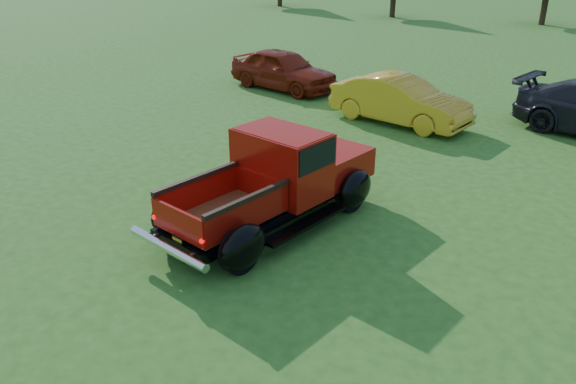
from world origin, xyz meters
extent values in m
plane|color=#285418|center=(0.00, 0.00, 0.00)|extent=(120.00, 120.00, 0.00)
cylinder|color=#332114|center=(-12.00, 29.00, 0.83)|extent=(0.36, 0.36, 1.66)
cylinder|color=#332114|center=(-3.00, 31.00, 0.90)|extent=(0.36, 0.36, 1.80)
cylinder|color=black|center=(-1.69, -0.79, 0.37)|extent=(0.30, 0.76, 0.74)
cylinder|color=black|center=(-0.13, -0.97, 0.37)|extent=(0.30, 0.76, 0.74)
cylinder|color=black|center=(-1.36, 2.14, 0.37)|extent=(0.30, 0.76, 0.74)
cylinder|color=black|center=(0.19, 1.96, 0.37)|extent=(0.30, 0.76, 0.74)
cube|color=black|center=(-0.74, 0.63, 0.41)|extent=(1.76, 4.44, 0.18)
cube|color=#9D1008|center=(-0.57, 2.14, 0.79)|extent=(1.71, 1.55, 0.57)
cube|color=silver|center=(-0.49, 2.85, 0.78)|extent=(1.47, 0.22, 0.46)
cube|color=#9D1008|center=(-0.70, 0.95, 1.11)|extent=(1.75, 1.23, 1.20)
cube|color=black|center=(-0.70, 0.95, 1.43)|extent=(1.77, 1.15, 0.46)
cube|color=#9D1008|center=(-0.70, 0.95, 1.68)|extent=(1.66, 1.13, 0.07)
cube|color=brown|center=(-0.87, -0.51, 0.57)|extent=(1.44, 1.97, 0.05)
cube|color=#9D1008|center=(-1.48, -0.44, 0.81)|extent=(0.25, 1.84, 0.48)
cube|color=#9D1008|center=(-0.25, -0.58, 0.81)|extent=(0.25, 1.84, 0.48)
cube|color=#9D1008|center=(-0.77, 0.40, 0.81)|extent=(1.24, 0.18, 0.48)
cube|color=#9D1008|center=(-0.97, -1.43, 0.81)|extent=(1.24, 0.19, 0.48)
cube|color=black|center=(-1.48, -0.44, 1.10)|extent=(0.29, 1.84, 0.08)
cube|color=black|center=(-0.25, -0.58, 1.10)|extent=(0.29, 1.84, 0.08)
ellipsoid|color=black|center=(-1.78, -0.78, 0.48)|extent=(0.53, 1.02, 0.81)
ellipsoid|color=black|center=(-0.04, -0.98, 0.48)|extent=(0.53, 1.02, 0.81)
ellipsoid|color=black|center=(-1.45, 2.15, 0.48)|extent=(0.53, 1.02, 0.81)
ellipsoid|color=black|center=(0.29, 1.95, 0.48)|extent=(0.53, 1.02, 0.81)
cube|color=black|center=(-1.61, 0.68, 0.30)|extent=(0.51, 1.95, 0.06)
cube|color=black|center=(0.12, 0.49, 0.30)|extent=(0.51, 1.95, 0.06)
cylinder|color=silver|center=(-0.99, -1.66, 0.46)|extent=(1.80, 0.34, 0.15)
cube|color=black|center=(-0.97, -1.46, 0.51)|extent=(0.28, 0.05, 0.14)
cube|color=gold|center=(-0.97, -1.47, 0.51)|extent=(0.22, 0.03, 0.09)
sphere|color=#CC0505|center=(-1.56, -1.39, 0.72)|extent=(0.08, 0.08, 0.08)
sphere|color=#CC0505|center=(-0.39, -1.52, 0.72)|extent=(0.08, 0.08, 0.08)
imported|color=maroon|center=(-6.50, 9.00, 0.68)|extent=(4.16, 2.05, 1.36)
imported|color=gold|center=(-1.50, 7.70, 0.66)|extent=(4.10, 1.77, 1.31)
camera|label=1|loc=(4.88, -6.71, 4.83)|focal=35.00mm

